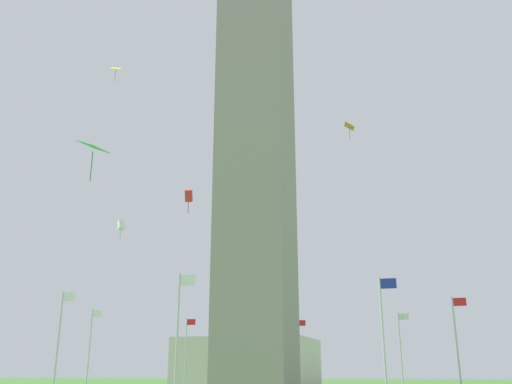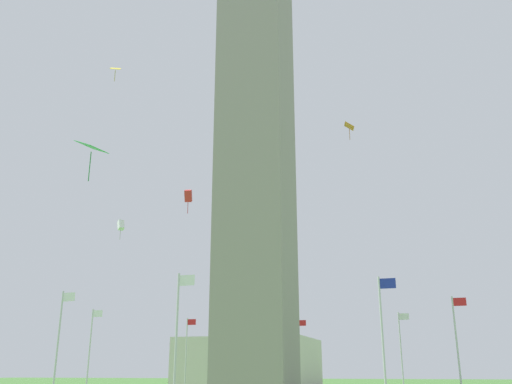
# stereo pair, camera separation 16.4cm
# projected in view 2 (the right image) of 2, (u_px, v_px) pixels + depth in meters

# --- Properties ---
(obelisk_monument) EXTENTS (6.41, 6.41, 58.23)m
(obelisk_monument) POSITION_uv_depth(u_px,v_px,m) (256.00, 91.00, 55.72)
(obelisk_monument) COLOR gray
(obelisk_monument) RESTS_ON ground
(flagpole_n) EXTENTS (1.12, 0.14, 7.99)m
(flagpole_n) POSITION_uv_depth(u_px,v_px,m) (458.00, 343.00, 43.56)
(flagpole_n) COLOR silver
(flagpole_n) RESTS_ON ground
(flagpole_ne) EXTENTS (1.12, 0.14, 7.99)m
(flagpole_ne) POSITION_uv_depth(u_px,v_px,m) (401.00, 349.00, 55.53)
(flagpole_ne) COLOR silver
(flagpole_ne) RESTS_ON ground
(flagpole_e) EXTENTS (1.12, 0.14, 7.99)m
(flagpole_e) POSITION_uv_depth(u_px,v_px,m) (298.00, 351.00, 63.13)
(flagpole_e) COLOR silver
(flagpole_e) RESTS_ON ground
(flagpole_se) EXTENTS (1.12, 0.14, 7.99)m
(flagpole_se) POSITION_uv_depth(u_px,v_px,m) (187.00, 351.00, 61.92)
(flagpole_se) COLOR silver
(flagpole_se) RESTS_ON ground
(flagpole_s) EXTENTS (1.12, 0.14, 7.99)m
(flagpole_s) POSITION_uv_depth(u_px,v_px,m) (90.00, 347.00, 52.61)
(flagpole_s) COLOR silver
(flagpole_s) RESTS_ON ground
(flagpole_sw) EXTENTS (1.12, 0.14, 7.99)m
(flagpole_sw) POSITION_uv_depth(u_px,v_px,m) (59.00, 341.00, 40.64)
(flagpole_sw) COLOR silver
(flagpole_sw) RESTS_ON ground
(flagpole_w) EXTENTS (1.12, 0.14, 7.99)m
(flagpole_w) POSITION_uv_depth(u_px,v_px,m) (177.00, 333.00, 33.03)
(flagpole_w) COLOR silver
(flagpole_w) RESTS_ON ground
(flagpole_nw) EXTENTS (1.12, 0.14, 7.99)m
(flagpole_nw) POSITION_uv_depth(u_px,v_px,m) (383.00, 335.00, 34.24)
(flagpole_nw) COLOR silver
(flagpole_nw) RESTS_ON ground
(kite_green_diamond) EXTENTS (1.37, 1.43, 1.93)m
(kite_green_diamond) POSITION_uv_depth(u_px,v_px,m) (92.00, 148.00, 25.86)
(kite_green_diamond) COLOR green
(kite_yellow_diamond) EXTENTS (1.03, 0.96, 1.41)m
(kite_yellow_diamond) POSITION_uv_depth(u_px,v_px,m) (115.00, 69.00, 44.78)
(kite_yellow_diamond) COLOR yellow
(kite_orange_diamond) EXTENTS (0.99, 1.10, 1.59)m
(kite_orange_diamond) POSITION_uv_depth(u_px,v_px,m) (349.00, 127.00, 49.23)
(kite_orange_diamond) COLOR orange
(kite_white_box) EXTENTS (0.82, 0.78, 1.69)m
(kite_white_box) POSITION_uv_depth(u_px,v_px,m) (121.00, 225.00, 46.14)
(kite_white_box) COLOR white
(kite_red_box) EXTENTS (0.66, 0.90, 1.86)m
(kite_red_box) POSITION_uv_depth(u_px,v_px,m) (188.00, 196.00, 41.43)
(kite_red_box) COLOR red
(distant_building) EXTENTS (18.47, 15.91, 6.79)m
(distant_building) POSITION_uv_depth(u_px,v_px,m) (250.00, 363.00, 81.07)
(distant_building) COLOR beige
(distant_building) RESTS_ON ground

